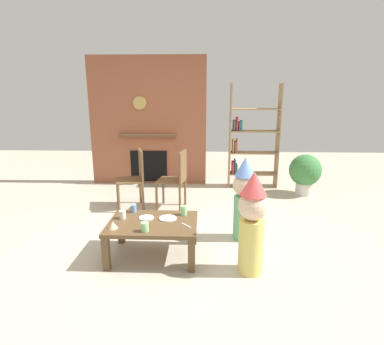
% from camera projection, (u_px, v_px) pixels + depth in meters
% --- Properties ---
extents(ground_plane, '(12.00, 12.00, 0.00)m').
position_uv_depth(ground_plane, '(178.00, 241.00, 3.93)').
color(ground_plane, '#BCB29E').
extents(brick_fireplace_feature, '(2.20, 0.28, 2.40)m').
position_uv_depth(brick_fireplace_feature, '(148.00, 122.00, 6.18)').
color(brick_fireplace_feature, '#935138').
rests_on(brick_fireplace_feature, ground_plane).
extents(bookshelf, '(0.90, 0.28, 1.90)m').
position_uv_depth(bookshelf, '(250.00, 140.00, 5.99)').
color(bookshelf, '#9E7A51').
rests_on(bookshelf, ground_plane).
extents(coffee_table, '(0.95, 0.70, 0.40)m').
position_uv_depth(coffee_table, '(153.00, 227.00, 3.51)').
color(coffee_table, brown).
rests_on(coffee_table, ground_plane).
extents(paper_cup_near_left, '(0.08, 0.08, 0.09)m').
position_uv_depth(paper_cup_near_left, '(145.00, 227.00, 3.25)').
color(paper_cup_near_left, '#8CD18C').
rests_on(paper_cup_near_left, coffee_table).
extents(paper_cup_near_right, '(0.07, 0.07, 0.09)m').
position_uv_depth(paper_cup_near_right, '(123.00, 215.00, 3.58)').
color(paper_cup_near_right, silver).
rests_on(paper_cup_near_right, coffee_table).
extents(paper_cup_center, '(0.06, 0.06, 0.09)m').
position_uv_depth(paper_cup_center, '(134.00, 208.00, 3.77)').
color(paper_cup_center, '#669EE0').
rests_on(paper_cup_center, coffee_table).
extents(paper_cup_far_left, '(0.08, 0.08, 0.11)m').
position_uv_depth(paper_cup_far_left, '(184.00, 210.00, 3.68)').
color(paper_cup_far_left, '#8CD18C').
rests_on(paper_cup_far_left, coffee_table).
extents(paper_plate_front, '(0.19, 0.19, 0.01)m').
position_uv_depth(paper_plate_front, '(168.00, 218.00, 3.58)').
color(paper_plate_front, white).
rests_on(paper_plate_front, coffee_table).
extents(paper_plate_rear, '(0.16, 0.16, 0.01)m').
position_uv_depth(paper_plate_rear, '(146.00, 218.00, 3.59)').
color(paper_plate_rear, white).
rests_on(paper_plate_rear, coffee_table).
extents(birthday_cake_slice, '(0.10, 0.10, 0.08)m').
position_uv_depth(birthday_cake_slice, '(113.00, 225.00, 3.32)').
color(birthday_cake_slice, '#EAC68C').
rests_on(birthday_cake_slice, coffee_table).
extents(table_fork, '(0.11, 0.12, 0.01)m').
position_uv_depth(table_fork, '(186.00, 225.00, 3.40)').
color(table_fork, silver).
rests_on(table_fork, coffee_table).
extents(child_with_cone_hat, '(0.29, 0.29, 1.04)m').
position_uv_depth(child_with_cone_hat, '(252.00, 221.00, 3.14)').
color(child_with_cone_hat, '#E0CC66').
rests_on(child_with_cone_hat, ground_plane).
extents(child_in_pink, '(0.28, 0.28, 1.02)m').
position_uv_depth(child_in_pink, '(244.00, 197.00, 3.88)').
color(child_in_pink, '#66B27F').
rests_on(child_in_pink, ground_plane).
extents(dining_chair_left, '(0.50, 0.50, 0.90)m').
position_uv_depth(dining_chair_left, '(135.00, 175.00, 4.97)').
color(dining_chair_left, brown).
rests_on(dining_chair_left, ground_plane).
extents(dining_chair_middle, '(0.46, 0.46, 0.90)m').
position_uv_depth(dining_chair_middle, '(177.00, 176.00, 4.91)').
color(dining_chair_middle, brown).
rests_on(dining_chair_middle, ground_plane).
extents(potted_plant_tall, '(0.54, 0.54, 0.71)m').
position_uv_depth(potted_plant_tall, '(305.00, 172.00, 5.61)').
color(potted_plant_tall, beige).
rests_on(potted_plant_tall, ground_plane).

